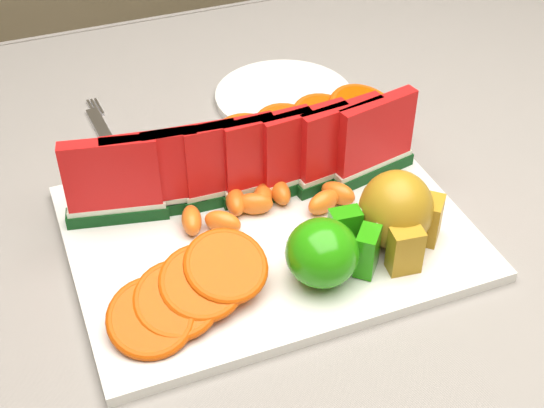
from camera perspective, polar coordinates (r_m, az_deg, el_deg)
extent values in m
cube|color=#482B1C|center=(0.83, 0.30, -2.23)|extent=(1.40, 0.90, 0.03)
cube|color=#482B1C|center=(1.59, 16.70, 2.15)|extent=(0.06, 0.06, 0.72)
cube|color=gray|center=(0.81, 0.31, -1.23)|extent=(1.52, 1.02, 0.01)
cube|color=gray|center=(1.27, -8.37, 9.65)|extent=(1.52, 0.01, 0.20)
cube|color=silver|center=(0.78, -0.30, -2.10)|extent=(0.40, 0.30, 0.01)
ellipsoid|color=#319617|center=(0.70, 3.80, -3.69)|extent=(0.09, 0.09, 0.06)
cube|color=#319617|center=(0.72, 7.19, -3.54)|extent=(0.03, 0.04, 0.05)
cube|color=beige|center=(0.72, 7.61, -3.42)|extent=(0.02, 0.02, 0.05)
cube|color=#319617|center=(0.74, 5.48, -1.97)|extent=(0.03, 0.02, 0.05)
cube|color=beige|center=(0.74, 5.90, -1.86)|extent=(0.03, 0.01, 0.05)
ellipsoid|color=#B39612|center=(0.75, 9.31, -0.44)|extent=(0.09, 0.09, 0.08)
cube|color=#B39612|center=(0.73, 9.99, -3.47)|extent=(0.03, 0.02, 0.05)
cube|color=#B39612|center=(0.77, 11.82, -1.18)|extent=(0.04, 0.04, 0.05)
cylinder|color=silver|center=(1.00, 0.90, 8.10)|extent=(0.22, 0.22, 0.01)
cube|color=silver|center=(0.93, -12.09, 4.38)|extent=(0.03, 0.17, 0.00)
cube|color=silver|center=(1.01, -13.43, 7.02)|extent=(0.01, 0.04, 0.00)
cube|color=silver|center=(1.01, -13.16, 7.08)|extent=(0.01, 0.04, 0.00)
cube|color=silver|center=(1.01, -12.88, 7.14)|extent=(0.01, 0.04, 0.00)
cube|color=#093B13|center=(0.80, -11.52, -0.71)|extent=(0.11, 0.04, 0.01)
cube|color=silver|center=(0.80, -11.61, -0.17)|extent=(0.10, 0.04, 0.01)
cube|color=#B41813|center=(0.77, -12.01, 2.24)|extent=(0.10, 0.04, 0.08)
cube|color=#093B13|center=(0.80, -8.69, -0.23)|extent=(0.11, 0.04, 0.01)
cube|color=silver|center=(0.80, -8.76, 0.32)|extent=(0.10, 0.03, 0.01)
cube|color=#B41813|center=(0.77, -9.06, 2.74)|extent=(0.10, 0.03, 0.08)
cube|color=#093B13|center=(0.81, -5.87, 0.25)|extent=(0.11, 0.03, 0.01)
cube|color=silver|center=(0.80, -5.92, 0.81)|extent=(0.10, 0.03, 0.01)
cube|color=#B41813|center=(0.77, -6.12, 3.23)|extent=(0.10, 0.02, 0.08)
cube|color=#093B13|center=(0.81, -3.09, 0.73)|extent=(0.11, 0.02, 0.01)
cube|color=silver|center=(0.81, -3.11, 1.28)|extent=(0.10, 0.02, 0.01)
cube|color=#B41813|center=(0.78, -3.22, 3.71)|extent=(0.10, 0.02, 0.08)
cube|color=#093B13|center=(0.82, -0.34, 1.20)|extent=(0.11, 0.02, 0.01)
cube|color=silver|center=(0.81, -0.35, 1.75)|extent=(0.10, 0.02, 0.01)
cube|color=#B41813|center=(0.79, -0.36, 4.17)|extent=(0.10, 0.02, 0.08)
cube|color=#093B13|center=(0.83, 2.35, 1.66)|extent=(0.11, 0.03, 0.01)
cube|color=silver|center=(0.82, 2.37, 2.21)|extent=(0.10, 0.03, 0.01)
cube|color=#B41813|center=(0.80, 2.44, 4.61)|extent=(0.10, 0.02, 0.08)
cube|color=#093B13|center=(0.84, 4.97, 2.10)|extent=(0.11, 0.04, 0.01)
cube|color=silver|center=(0.83, 5.01, 2.64)|extent=(0.10, 0.03, 0.01)
cube|color=#B41813|center=(0.81, 5.18, 5.02)|extent=(0.10, 0.03, 0.08)
cube|color=#093B13|center=(0.85, 7.53, 2.52)|extent=(0.11, 0.04, 0.01)
cube|color=silver|center=(0.85, 7.59, 3.07)|extent=(0.10, 0.04, 0.01)
cube|color=#B41813|center=(0.82, 7.84, 5.42)|extent=(0.10, 0.04, 0.08)
cylinder|color=#CC5317|center=(0.68, -9.10, -8.44)|extent=(0.08, 0.08, 0.03)
torus|color=#C62500|center=(0.68, -9.10, -8.44)|extent=(0.09, 0.09, 0.04)
cylinder|color=#CC5317|center=(0.68, -7.19, -7.17)|extent=(0.08, 0.08, 0.03)
torus|color=#C62500|center=(0.68, -7.19, -7.17)|extent=(0.09, 0.08, 0.04)
cylinder|color=#CC5317|center=(0.69, -5.32, -5.91)|extent=(0.07, 0.07, 0.03)
torus|color=#C62500|center=(0.69, -5.32, -5.91)|extent=(0.08, 0.08, 0.04)
cylinder|color=#CC5317|center=(0.70, -3.50, -4.68)|extent=(0.08, 0.08, 0.03)
torus|color=#C62500|center=(0.70, -3.50, -4.68)|extent=(0.09, 0.09, 0.04)
cylinder|color=#CC5317|center=(0.84, -10.94, 2.06)|extent=(0.08, 0.08, 0.03)
torus|color=#C62500|center=(0.84, -10.94, 2.06)|extent=(0.09, 0.09, 0.03)
cylinder|color=#CC5317|center=(0.84, -7.80, 2.97)|extent=(0.08, 0.08, 0.03)
torus|color=#C62500|center=(0.84, -7.80, 2.97)|extent=(0.09, 0.09, 0.03)
cylinder|color=#CC5317|center=(0.85, -4.71, 3.85)|extent=(0.09, 0.09, 0.03)
torus|color=#C62500|center=(0.85, -4.71, 3.85)|extent=(0.10, 0.10, 0.03)
cylinder|color=#CC5317|center=(0.86, -1.68, 4.71)|extent=(0.09, 0.09, 0.03)
torus|color=#C62500|center=(0.86, -1.68, 4.71)|extent=(0.11, 0.11, 0.03)
cylinder|color=#CC5317|center=(0.87, 1.29, 5.53)|extent=(0.10, 0.10, 0.03)
torus|color=#C62500|center=(0.87, 1.29, 5.53)|extent=(0.11, 0.11, 0.03)
cylinder|color=#CC5317|center=(0.89, 4.16, 6.31)|extent=(0.10, 0.10, 0.03)
torus|color=#C62500|center=(0.89, 4.16, 6.31)|extent=(0.11, 0.11, 0.03)
cylinder|color=#CC5317|center=(0.91, 6.95, 7.05)|extent=(0.10, 0.10, 0.03)
torus|color=#C62500|center=(0.91, 6.95, 7.05)|extent=(0.12, 0.12, 0.03)
ellipsoid|color=#DA4512|center=(0.77, -6.07, -1.22)|extent=(0.03, 0.04, 0.02)
ellipsoid|color=#DA4512|center=(0.77, -3.73, -1.38)|extent=(0.04, 0.04, 0.02)
ellipsoid|color=#DA4512|center=(0.79, -2.76, 0.21)|extent=(0.03, 0.04, 0.02)
ellipsoid|color=#DA4512|center=(0.79, -1.33, 0.03)|extent=(0.04, 0.03, 0.02)
ellipsoid|color=#DA4512|center=(0.80, -0.72, 0.48)|extent=(0.04, 0.04, 0.02)
ellipsoid|color=#DA4512|center=(0.81, 0.56, 0.98)|extent=(0.02, 0.04, 0.02)
ellipsoid|color=#DA4512|center=(0.79, 3.90, 0.14)|extent=(0.04, 0.03, 0.02)
ellipsoid|color=#DA4512|center=(0.81, 5.00, 0.82)|extent=(0.04, 0.04, 0.02)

